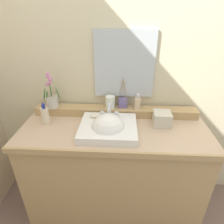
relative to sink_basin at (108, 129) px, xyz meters
name	(u,v)px	position (x,y,z in m)	size (l,w,h in m)	color
floor	(114,206)	(0.04, 0.05, -0.92)	(2.96, 3.73, 0.10)	#776057
wall_back	(117,50)	(0.04, 0.44, 0.47)	(2.96, 0.20, 2.68)	beige
vanity_cabinet	(114,170)	(0.04, 0.05, -0.44)	(1.41, 0.56, 0.85)	tan
back_ledge	(116,111)	(0.04, 0.26, 0.01)	(1.33, 0.12, 0.07)	tan
sink_basin	(108,129)	(0.00, 0.00, 0.00)	(0.41, 0.36, 0.28)	white
soap_bar	(95,116)	(-0.11, 0.11, 0.05)	(0.07, 0.04, 0.02)	beige
potted_plant	(52,98)	(-0.48, 0.24, 0.13)	(0.14, 0.10, 0.30)	silver
soap_dispenser	(138,103)	(0.22, 0.25, 0.10)	(0.05, 0.06, 0.13)	beige
tumbler_cup	(110,102)	(0.00, 0.25, 0.10)	(0.08, 0.08, 0.10)	white
reed_diffuser	(123,102)	(0.10, 0.28, 0.09)	(0.08, 0.10, 0.25)	slate
lotion_bottle	(45,115)	(-0.49, 0.09, 0.05)	(0.06, 0.06, 0.17)	beige
tissue_box	(162,119)	(0.40, 0.12, 0.03)	(0.13, 0.13, 0.10)	beige
mirror	(124,65)	(0.10, 0.33, 0.39)	(0.47, 0.02, 0.52)	silver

